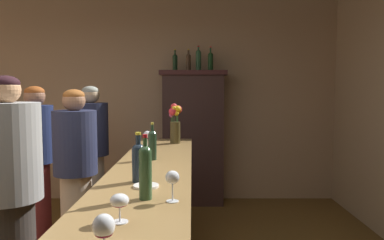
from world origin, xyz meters
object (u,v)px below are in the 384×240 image
(wine_glass_rear, at_px, (171,179))
(wine_glass_spare, at_px, (118,202))
(display_bottle_midleft, at_px, (187,61))
(wine_bottle_merlot, at_px, (144,170))
(wine_glass_front, at_px, (145,136))
(wine_glass_mid, at_px, (102,229))
(patron_in_grey, at_px, (74,166))
(display_bottle_midright, at_px, (209,60))
(flower_arrangement, at_px, (174,122))
(wine_bottle_riesling, at_px, (137,160))
(patron_redhead, at_px, (8,195))
(patron_in_navy, at_px, (90,148))
(bar_counter, at_px, (149,240))
(patron_tall, at_px, (35,155))
(cheese_plate, at_px, (144,186))
(display_cabinet, at_px, (191,135))
(display_bottle_center, at_px, (197,59))
(display_bottle_left, at_px, (173,61))
(wine_bottle_chardonnay, at_px, (151,144))

(wine_glass_rear, distance_m, wine_glass_spare, 0.35)
(wine_glass_rear, relative_size, display_bottle_midleft, 0.54)
(wine_bottle_merlot, xyz_separation_m, wine_glass_front, (-0.19, 1.65, -0.04))
(wine_glass_mid, xyz_separation_m, patron_in_grey, (-0.79, 2.22, -0.27))
(display_bottle_midright, bearing_deg, flower_arrangement, -109.53)
(display_bottle_midright, bearing_deg, wine_bottle_riesling, -101.53)
(wine_glass_spare, bearing_deg, patron_redhead, 137.25)
(wine_glass_spare, bearing_deg, patron_in_navy, 107.49)
(bar_counter, bearing_deg, display_bottle_midleft, 84.40)
(wine_glass_front, relative_size, patron_tall, 0.10)
(bar_counter, relative_size, wine_bottle_riesling, 10.73)
(flower_arrangement, relative_size, cheese_plate, 2.81)
(wine_glass_spare, bearing_deg, flower_arrangement, 86.76)
(display_bottle_midright, bearing_deg, display_cabinet, 180.00)
(wine_glass_mid, bearing_deg, display_cabinet, 85.54)
(display_bottle_center, bearing_deg, display_bottle_left, 180.00)
(bar_counter, relative_size, wine_glass_spare, 26.35)
(bar_counter, distance_m, patron_tall, 1.90)
(display_cabinet, relative_size, wine_glass_spare, 14.79)
(wine_glass_mid, height_order, patron_tall, patron_tall)
(wine_bottle_chardonnay, xyz_separation_m, wine_glass_spare, (0.01, -1.36, -0.04))
(patron_in_grey, bearing_deg, patron_in_navy, 160.73)
(wine_bottle_riesling, relative_size, display_bottle_midright, 0.94)
(wine_glass_spare, xyz_separation_m, display_bottle_midright, (0.54, 3.43, 0.84))
(wine_glass_front, distance_m, flower_arrangement, 0.39)
(flower_arrangement, relative_size, patron_in_navy, 0.26)
(wine_bottle_merlot, distance_m, wine_glass_rear, 0.15)
(flower_arrangement, xyz_separation_m, display_bottle_left, (-0.05, 1.17, 0.70))
(display_bottle_left, bearing_deg, display_bottle_center, -0.00)
(display_bottle_midright, relative_size, patron_in_navy, 0.20)
(wine_glass_front, relative_size, patron_redhead, 0.10)
(wine_glass_front, bearing_deg, wine_glass_mid, -86.43)
(wine_glass_mid, distance_m, display_bottle_midleft, 3.87)
(display_bottle_midright, xyz_separation_m, patron_redhead, (-1.38, -2.65, -1.04))
(display_bottle_center, bearing_deg, display_bottle_midright, 0.00)
(display_bottle_midright, bearing_deg, cheese_plate, -99.95)
(display_bottle_center, relative_size, patron_redhead, 0.20)
(wine_glass_front, distance_m, display_bottle_midleft, 1.70)
(wine_bottle_riesling, distance_m, wine_glass_spare, 0.67)
(wine_bottle_merlot, distance_m, wine_glass_front, 1.67)
(cheese_plate, xyz_separation_m, display_bottle_midright, (0.50, 2.87, 0.92))
(wine_bottle_riesling, relative_size, wine_glass_rear, 1.93)
(wine_bottle_riesling, bearing_deg, patron_tall, 128.49)
(wine_glass_front, xyz_separation_m, display_bottle_midright, (0.67, 1.45, 0.82))
(display_cabinet, distance_m, wine_bottle_chardonnay, 2.10)
(wine_glass_mid, bearing_deg, display_bottle_center, 84.49)
(bar_counter, distance_m, wine_bottle_merlot, 0.93)
(wine_glass_mid, xyz_separation_m, display_bottle_left, (0.06, 3.78, 0.81))
(wine_glass_front, xyz_separation_m, patron_redhead, (-0.71, -1.20, -0.22))
(display_cabinet, relative_size, patron_in_grey, 1.16)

